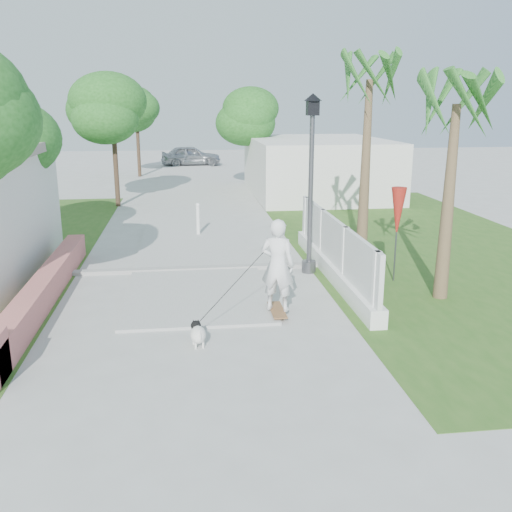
{
  "coord_description": "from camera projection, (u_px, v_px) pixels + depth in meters",
  "views": [
    {
      "loc": [
        -0.2,
        -8.28,
        4.23
      ],
      "look_at": [
        1.25,
        3.21,
        1.1
      ],
      "focal_mm": 40.0,
      "sensor_mm": 36.0,
      "label": 1
    }
  ],
  "objects": [
    {
      "name": "ground",
      "position": [
        204.0,
        377.0,
        9.06
      ],
      "size": [
        90.0,
        90.0,
        0.0
      ],
      "primitive_type": "plane",
      "color": "#B7B7B2",
      "rests_on": "ground"
    },
    {
      "name": "tree_path_far",
      "position": [
        137.0,
        110.0,
        32.61
      ],
      "size": [
        3.2,
        3.2,
        5.17
      ],
      "color": "#4C3826",
      "rests_on": "ground"
    },
    {
      "name": "tree_path_left",
      "position": [
        113.0,
        113.0,
        23.01
      ],
      "size": [
        3.4,
        3.4,
        5.23
      ],
      "color": "#4C3826",
      "rests_on": "ground"
    },
    {
      "name": "pink_wall",
      "position": [
        40.0,
        295.0,
        11.98
      ],
      "size": [
        0.45,
        8.2,
        0.8
      ],
      "color": "#C86966",
      "rests_on": "ground"
    },
    {
      "name": "parked_car",
      "position": [
        191.0,
        156.0,
        39.12
      ],
      "size": [
        4.2,
        2.02,
        1.38
      ],
      "primitive_type": "imported",
      "rotation": [
        0.0,
        0.0,
        1.67
      ],
      "color": "#9A9BA1",
      "rests_on": "ground"
    },
    {
      "name": "bollard",
      "position": [
        198.0,
        218.0,
        18.51
      ],
      "size": [
        0.14,
        0.14,
        1.09
      ],
      "color": "white",
      "rests_on": "ground"
    },
    {
      "name": "street_lamp",
      "position": [
        311.0,
        178.0,
        14.04
      ],
      "size": [
        0.44,
        0.44,
        4.44
      ],
      "color": "#59595E",
      "rests_on": "ground"
    },
    {
      "name": "curb",
      "position": [
        195.0,
        269.0,
        14.79
      ],
      "size": [
        6.5,
        0.25,
        0.1
      ],
      "primitive_type": "cube",
      "color": "#999993",
      "rests_on": "ground"
    },
    {
      "name": "lattice_fence",
      "position": [
        333.0,
        256.0,
        14.12
      ],
      "size": [
        0.35,
        7.0,
        1.5
      ],
      "color": "white",
      "rests_on": "ground"
    },
    {
      "name": "patio_umbrella",
      "position": [
        398.0,
        213.0,
        13.51
      ],
      "size": [
        0.36,
        0.36,
        2.3
      ],
      "color": "#59595E",
      "rests_on": "ground"
    },
    {
      "name": "dog",
      "position": [
        198.0,
        333.0,
        10.19
      ],
      "size": [
        0.35,
        0.63,
        0.43
      ],
      "rotation": [
        0.0,
        0.0,
        0.15
      ],
      "color": "white",
      "rests_on": "ground"
    },
    {
      "name": "building_right",
      "position": [
        317.0,
        167.0,
        26.68
      ],
      "size": [
        6.0,
        8.0,
        2.6
      ],
      "primitive_type": "cube",
      "color": "silver",
      "rests_on": "ground"
    },
    {
      "name": "grass_right",
      "position": [
        422.0,
        244.0,
        17.56
      ],
      "size": [
        8.0,
        20.0,
        0.01
      ],
      "primitive_type": "cube",
      "color": "#2F5A1C",
      "rests_on": "ground"
    },
    {
      "name": "palm_far",
      "position": [
        369.0,
        92.0,
        14.67
      ],
      "size": [
        1.8,
        1.8,
        5.3
      ],
      "color": "brown",
      "rests_on": "ground"
    },
    {
      "name": "palm_near",
      "position": [
        456.0,
        116.0,
        11.74
      ],
      "size": [
        1.8,
        1.8,
        4.7
      ],
      "color": "brown",
      "rests_on": "ground"
    },
    {
      "name": "path_strip",
      "position": [
        189.0,
        190.0,
        28.21
      ],
      "size": [
        3.2,
        36.0,
        0.06
      ],
      "primitive_type": "cube",
      "color": "#B7B7B2",
      "rests_on": "ground"
    },
    {
      "name": "tree_path_right",
      "position": [
        253.0,
        118.0,
        27.67
      ],
      "size": [
        3.0,
        3.0,
        4.79
      ],
      "color": "#4C3826",
      "rests_on": "ground"
    },
    {
      "name": "skateboarder",
      "position": [
        245.0,
        281.0,
        11.03
      ],
      "size": [
        2.06,
        1.65,
        2.01
      ],
      "rotation": [
        0.0,
        0.0,
        2.71
      ],
      "color": "brown",
      "rests_on": "ground"
    }
  ]
}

